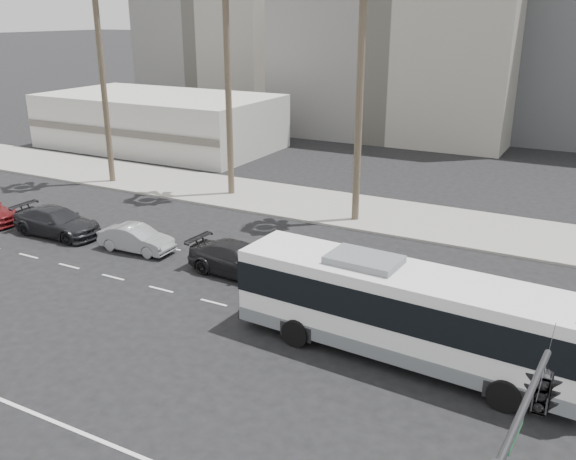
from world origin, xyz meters
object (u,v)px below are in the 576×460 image
Objects in this scene: car_b at (136,239)px; car_c at (57,222)px; traffic_signal at (536,411)px; car_a at (239,260)px; city_bus at (404,310)px.

car_c reaches higher than car_b.
car_b is at bearing 152.20° from traffic_signal.
car_a is 20.60m from traffic_signal.
traffic_signal is at bearing -128.14° from car_a.
car_c is (-5.82, -0.20, 0.10)m from car_b.
city_bus reaches higher than car_c.
car_a is at bearing 142.28° from traffic_signal.
traffic_signal is (27.46, -13.30, 4.75)m from car_c.
city_bus is 2.34× the size of car_c.
traffic_signal is (5.40, -9.72, 3.60)m from city_bus.
car_a is at bearing -90.48° from car_c.
city_bus is at bearing -107.30° from car_a.
car_b is (-6.71, 0.12, -0.09)m from car_a.
city_bus is 16.72m from car_b.
car_a is 0.98× the size of car_c.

